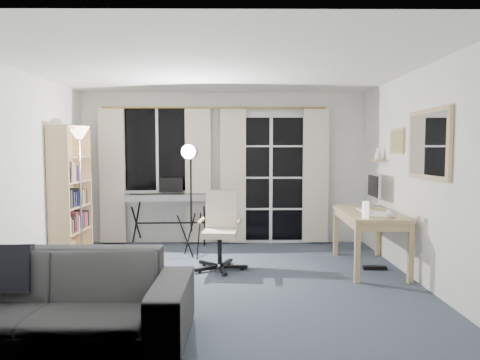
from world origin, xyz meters
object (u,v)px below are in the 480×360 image
(studio_light, at_px, (190,165))
(sofa, at_px, (41,283))
(office_chair, at_px, (221,222))
(monitor, at_px, (374,187))
(mug, at_px, (392,213))
(torchiere_lamp, at_px, (79,152))
(bookshelf, at_px, (68,196))
(desk, at_px, (369,218))
(keyboard_piano, at_px, (170,198))

(studio_light, height_order, sofa, studio_light)
(office_chair, relative_size, monitor, 1.89)
(monitor, bearing_deg, mug, -93.49)
(studio_light, xyz_separation_m, monitor, (2.51, -0.05, -0.30))
(studio_light, bearing_deg, torchiere_lamp, -170.55)
(studio_light, bearing_deg, mug, -12.49)
(bookshelf, height_order, desk, bookshelf)
(torchiere_lamp, bearing_deg, keyboard_piano, 31.58)
(bookshelf, relative_size, mug, 15.41)
(studio_light, bearing_deg, keyboard_piano, 128.48)
(bookshelf, relative_size, torchiere_lamp, 1.00)
(mug, height_order, sofa, sofa)
(keyboard_piano, bearing_deg, studio_light, -63.81)
(torchiere_lamp, height_order, mug, torchiere_lamp)
(desk, bearing_deg, keyboard_piano, 158.18)
(studio_light, xyz_separation_m, office_chair, (0.44, -0.47, -0.71))
(studio_light, height_order, desk, studio_light)
(office_chair, relative_size, desk, 0.72)
(office_chair, distance_m, sofa, 2.46)
(keyboard_piano, bearing_deg, sofa, -101.21)
(studio_light, xyz_separation_m, desk, (2.31, -0.50, -0.66))
(mug, bearing_deg, desk, 101.31)
(monitor, distance_m, sofa, 4.25)
(keyboard_piano, height_order, studio_light, studio_light)
(desk, height_order, mug, mug)
(desk, bearing_deg, bookshelf, 174.37)
(office_chair, distance_m, desk, 1.88)
(torchiere_lamp, bearing_deg, mug, -14.56)
(mug, bearing_deg, studio_light, 157.45)
(monitor, xyz_separation_m, sofa, (-3.40, -2.49, -0.54))
(sofa, bearing_deg, studio_light, 71.25)
(torchiere_lamp, relative_size, sofa, 0.78)
(bookshelf, relative_size, keyboard_piano, 1.31)
(torchiere_lamp, distance_m, mug, 4.10)
(torchiere_lamp, xyz_separation_m, sofa, (0.61, -2.56, -1.01))
(bookshelf, distance_m, studio_light, 1.75)
(studio_light, relative_size, mug, 13.67)
(torchiere_lamp, relative_size, desk, 1.33)
(torchiere_lamp, height_order, office_chair, torchiere_lamp)
(office_chair, height_order, monitor, monitor)
(office_chair, xyz_separation_m, monitor, (2.07, 0.42, 0.41))
(sofa, bearing_deg, monitor, 36.83)
(bookshelf, height_order, sofa, bookshelf)
(bookshelf, bearing_deg, torchiere_lamp, -11.82)
(keyboard_piano, distance_m, monitor, 3.00)
(mug, xyz_separation_m, sofa, (-3.31, -1.54, -0.32))
(torchiere_lamp, height_order, monitor, torchiere_lamp)
(desk, bearing_deg, monitor, 68.72)
(desk, height_order, sofa, sofa)
(keyboard_piano, bearing_deg, torchiere_lamp, -150.65)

